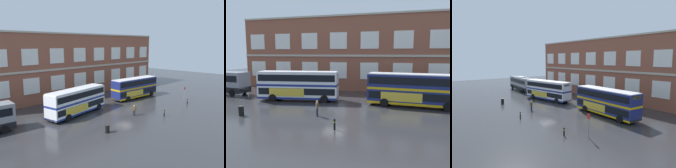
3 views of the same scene
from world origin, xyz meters
TOP-DOWN VIEW (x-y plane):
  - ground_plane at (0.00, 2.00)m, footprint 120.00×120.00m
  - brick_terminal_building at (1.78, 17.98)m, footprint 48.64×8.19m
  - double_decker_near at (-6.50, 4.24)m, footprint 11.28×4.45m
  - double_decker_middle at (8.71, 4.89)m, footprint 11.13×3.33m
  - touring_coach at (-22.19, 5.82)m, footprint 12.19×3.77m
  - waiting_passenger at (-0.92, -2.70)m, footprint 0.44×0.59m
  - bus_stand_flag at (13.55, -3.55)m, footprint 0.44×0.10m
  - station_litter_bin at (-8.75, -4.73)m, footprint 0.60×0.60m
  - safety_bollard_west at (2.09, -6.18)m, footprint 0.19×0.19m
  - safety_bollard_east at (11.43, -5.29)m, footprint 0.19×0.19m

SIDE VIEW (x-z plane):
  - ground_plane at x=0.00m, z-range 0.00..0.00m
  - safety_bollard_west at x=2.09m, z-range 0.02..0.97m
  - safety_bollard_east at x=11.43m, z-range 0.02..0.97m
  - station_litter_bin at x=-8.75m, z-range 0.01..1.04m
  - waiting_passenger at x=-0.92m, z-range 0.08..1.78m
  - bus_stand_flag at x=13.55m, z-range 0.29..2.99m
  - touring_coach at x=-22.19m, z-range 0.01..3.81m
  - double_decker_near at x=-6.50m, z-range 0.11..4.18m
  - double_decker_middle at x=8.71m, z-range 0.11..4.18m
  - brick_terminal_building at x=1.78m, z-range -0.15..12.95m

